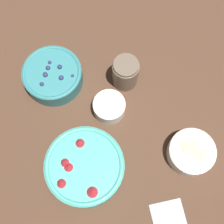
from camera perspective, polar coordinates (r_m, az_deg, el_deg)
name	(u,v)px	position (r m, az deg, el deg)	size (l,w,h in m)	color
ground_plane	(114,133)	(0.93, 0.29, -3.93)	(4.00, 4.00, 0.00)	#4C3323
bowl_strawberries	(85,167)	(0.88, -5.03, -9.95)	(0.22, 0.22, 0.08)	#47AD9E
bowl_blueberries	(53,75)	(0.98, -10.77, 6.63)	(0.18, 0.18, 0.07)	teal
bowl_bananas	(191,152)	(0.92, 14.30, -7.12)	(0.13, 0.13, 0.06)	white
bowl_cream	(109,106)	(0.92, -0.52, 1.05)	(0.10, 0.10, 0.06)	white
jar_chocolate	(125,73)	(0.95, 2.43, 7.10)	(0.08, 0.08, 0.11)	brown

